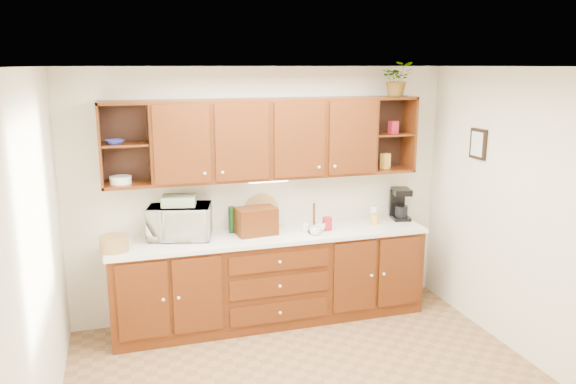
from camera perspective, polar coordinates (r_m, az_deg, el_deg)
ceiling at (r=4.08m, az=3.57°, el=12.59°), size 4.00×4.00×0.00m
back_wall at (r=5.90m, az=-2.53°, el=-0.08°), size 4.00×0.00×4.00m
left_wall at (r=4.08m, az=-24.29°, el=-7.14°), size 0.00×3.50×3.50m
right_wall at (r=5.29m, az=24.13°, el=-2.71°), size 0.00×3.50×3.50m
base_cabinets at (r=5.87m, az=-1.71°, el=-8.83°), size 3.20×0.60×0.90m
countertop at (r=5.71m, az=-1.72°, el=-4.47°), size 3.24×0.64×0.04m
upper_cabinets at (r=5.64m, az=-2.09°, el=5.45°), size 3.20×0.33×0.80m
undercabinet_light at (r=5.66m, az=-2.01°, el=1.13°), size 0.40×0.05×0.02m
framed_picture at (r=5.87m, az=18.76°, el=4.64°), size 0.03×0.24×0.30m
wicker_basket at (r=5.41m, az=-17.24°, el=-5.02°), size 0.33×0.33×0.14m
microwave at (r=5.63m, az=-10.92°, el=-2.97°), size 0.68×0.53×0.33m
towel_stack at (r=5.58m, az=-11.01°, el=-0.85°), size 0.36×0.29×0.10m
wine_bottle at (r=5.73m, az=-5.74°, el=-2.81°), size 0.08×0.08×0.27m
woven_tray at (r=5.90m, az=-2.72°, el=-3.61°), size 0.38×0.20×0.37m
bread_box at (r=5.66m, az=-3.24°, el=-2.97°), size 0.42×0.29×0.28m
mug_tree at (r=5.74m, az=2.64°, el=-3.67°), size 0.29×0.28×0.31m
canister_red at (r=5.83m, az=4.00°, el=-3.23°), size 0.13×0.13×0.13m
canister_white at (r=6.20m, az=8.71°, el=-2.20°), size 0.11×0.11×0.17m
canister_yellow at (r=6.11m, az=8.78°, el=-2.73°), size 0.10×0.10×0.11m
coffee_maker at (r=6.34m, az=11.31°, el=-1.22°), size 0.23×0.28×0.35m
bowl_stack at (r=5.41m, az=-17.20°, el=4.87°), size 0.21×0.21×0.04m
plate_stack at (r=5.51m, az=-16.65°, el=1.18°), size 0.25×0.25×0.07m
pantry_box_yellow at (r=6.14m, az=9.86°, el=3.12°), size 0.11×0.10×0.16m
pantry_box_red at (r=6.10m, az=10.65°, el=6.48°), size 0.10×0.09×0.13m
potted_plant at (r=6.04m, az=11.06°, el=11.19°), size 0.40×0.38×0.36m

